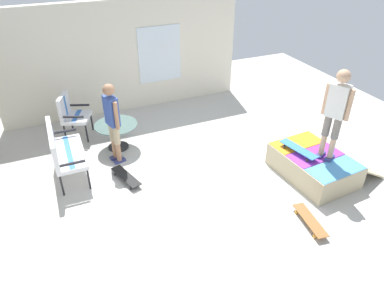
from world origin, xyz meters
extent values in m
cube|color=beige|center=(0.00, 0.00, -0.05)|extent=(12.00, 12.00, 0.10)
cube|color=silver|center=(3.80, 0.50, 1.36)|extent=(0.20, 6.00, 2.71)
cube|color=silver|center=(3.69, -0.40, 1.35)|extent=(0.03, 1.10, 1.40)
cube|color=tan|center=(-0.52, -1.99, 0.23)|extent=(1.58, 1.17, 0.46)
cube|color=#4C99D8|center=(-1.02, -2.03, 0.47)|extent=(0.55, 1.06, 0.01)
cube|color=purple|center=(-0.52, -1.99, 0.47)|extent=(0.55, 1.06, 0.01)
cube|color=orange|center=(-0.01, -1.96, 0.47)|extent=(0.55, 1.06, 0.01)
cylinder|color=#B2B2B7|center=(-0.55, -1.48, 0.44)|extent=(1.45, 0.15, 0.05)
cube|color=tan|center=(-0.46, -2.81, 0.21)|extent=(1.51, 0.76, 0.39)
cylinder|color=black|center=(0.76, 2.02, 0.22)|extent=(0.04, 0.04, 0.44)
cylinder|color=black|center=(1.93, 2.01, 0.22)|extent=(0.04, 0.04, 0.44)
cylinder|color=black|center=(0.76, 2.49, 0.22)|extent=(0.04, 0.04, 0.44)
cylinder|color=black|center=(1.93, 2.48, 0.22)|extent=(0.04, 0.04, 0.44)
cube|color=silver|center=(1.35, 2.25, 0.48)|extent=(1.25, 0.56, 0.08)
cube|color=#3872C6|center=(1.35, 2.25, 0.52)|extent=(1.21, 0.11, 0.00)
cube|color=silver|center=(1.35, 2.48, 0.77)|extent=(1.25, 0.09, 0.50)
cube|color=#3872C6|center=(1.35, 2.48, 0.77)|extent=(0.10, 0.08, 0.46)
cube|color=black|center=(0.74, 2.25, 0.64)|extent=(0.04, 0.47, 0.04)
cube|color=black|center=(1.95, 2.24, 0.64)|extent=(0.04, 0.47, 0.04)
cylinder|color=black|center=(2.45, 1.78, 0.22)|extent=(0.04, 0.04, 0.44)
cylinder|color=black|center=(2.95, 1.58, 0.22)|extent=(0.04, 0.04, 0.44)
cylinder|color=black|center=(2.62, 2.21, 0.22)|extent=(0.04, 0.04, 0.44)
cylinder|color=black|center=(3.12, 2.01, 0.22)|extent=(0.04, 0.04, 0.44)
cube|color=silver|center=(2.79, 1.90, 0.48)|extent=(0.78, 0.74, 0.08)
cube|color=#3872C6|center=(2.79, 1.90, 0.52)|extent=(0.58, 0.31, 0.00)
cube|color=silver|center=(2.87, 2.11, 0.77)|extent=(0.61, 0.30, 0.50)
cube|color=#3872C6|center=(2.87, 2.11, 0.77)|extent=(0.12, 0.12, 0.46)
cube|color=black|center=(2.52, 2.00, 0.64)|extent=(0.21, 0.45, 0.04)
cube|color=black|center=(3.06, 1.79, 0.64)|extent=(0.21, 0.45, 0.04)
cylinder|color=black|center=(1.96, 1.21, 0.28)|extent=(0.06, 0.06, 0.55)
cylinder|color=black|center=(1.96, 1.21, 0.01)|extent=(0.44, 0.44, 0.03)
cylinder|color=#4C6660|center=(1.96, 1.21, 0.56)|extent=(0.90, 0.90, 0.02)
cube|color=navy|center=(1.40, 1.32, 0.03)|extent=(0.16, 0.26, 0.05)
cylinder|color=#9E7051|center=(1.40, 1.32, 0.25)|extent=(0.10, 0.10, 0.39)
cylinder|color=tan|center=(1.40, 1.32, 0.64)|extent=(0.13, 0.13, 0.39)
cube|color=navy|center=(1.56, 1.36, 0.03)|extent=(0.16, 0.26, 0.05)
cylinder|color=#9E7051|center=(1.56, 1.36, 0.25)|extent=(0.10, 0.10, 0.39)
cylinder|color=tan|center=(1.56, 1.36, 0.64)|extent=(0.13, 0.13, 0.39)
cube|color=#334C99|center=(1.48, 1.34, 1.13)|extent=(0.35, 0.25, 0.58)
sphere|color=#9E7051|center=(1.48, 1.34, 1.56)|extent=(0.22, 0.22, 0.22)
cylinder|color=#9E7051|center=(1.29, 1.29, 1.11)|extent=(0.08, 0.08, 0.55)
cylinder|color=#9E7051|center=(1.67, 1.39, 1.11)|extent=(0.08, 0.08, 0.55)
cube|color=navy|center=(-0.58, -2.05, 0.50)|extent=(0.21, 0.26, 0.05)
cylinder|color=tan|center=(-0.58, -2.05, 0.72)|extent=(0.10, 0.10, 0.40)
cylinder|color=slate|center=(-0.58, -2.05, 1.12)|extent=(0.13, 0.13, 0.40)
cube|color=navy|center=(-0.73, -2.12, 0.50)|extent=(0.21, 0.26, 0.05)
cylinder|color=tan|center=(-0.73, -2.12, 0.72)|extent=(0.10, 0.10, 0.40)
cylinder|color=slate|center=(-0.73, -2.12, 1.12)|extent=(0.13, 0.13, 0.40)
cube|color=silver|center=(-0.65, -2.09, 1.62)|extent=(0.37, 0.30, 0.59)
sphere|color=tan|center=(-0.65, -2.09, 2.06)|extent=(0.23, 0.23, 0.23)
cylinder|color=tan|center=(-0.47, -2.00, 1.60)|extent=(0.08, 0.08, 0.56)
cylinder|color=tan|center=(-0.83, -2.18, 1.60)|extent=(0.08, 0.08, 0.56)
cube|color=black|center=(0.75, 1.35, 0.09)|extent=(0.82, 0.43, 0.02)
cylinder|color=#333333|center=(1.04, 1.35, 0.03)|extent=(0.06, 0.05, 0.06)
cylinder|color=#333333|center=(0.99, 1.51, 0.03)|extent=(0.06, 0.05, 0.06)
cylinder|color=#333333|center=(0.50, 1.19, 0.03)|extent=(0.06, 0.05, 0.06)
cylinder|color=#333333|center=(0.46, 1.34, 0.03)|extent=(0.06, 0.05, 0.06)
cube|color=brown|center=(-1.58, -1.09, 0.09)|extent=(0.82, 0.31, 0.02)
cylinder|color=gold|center=(-1.31, -1.21, 0.03)|extent=(0.06, 0.04, 0.06)
cylinder|color=gold|center=(-1.29, -1.05, 0.03)|extent=(0.06, 0.04, 0.06)
cylinder|color=gold|center=(-1.86, -1.13, 0.03)|extent=(0.06, 0.04, 0.06)
cylinder|color=gold|center=(-1.84, -0.97, 0.03)|extent=(0.06, 0.04, 0.06)
cube|color=#3372B2|center=(-0.34, -1.72, 0.57)|extent=(0.82, 0.35, 0.01)
cylinder|color=#333333|center=(-0.05, -1.75, 0.50)|extent=(0.06, 0.04, 0.06)
cylinder|color=#333333|center=(-0.08, -1.59, 0.50)|extent=(0.06, 0.04, 0.06)
cylinder|color=#333333|center=(-0.60, -1.86, 0.50)|extent=(0.06, 0.04, 0.06)
cylinder|color=#333333|center=(-0.63, -1.70, 0.50)|extent=(0.06, 0.04, 0.06)
camera|label=1|loc=(-4.72, 2.35, 4.19)|focal=33.49mm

